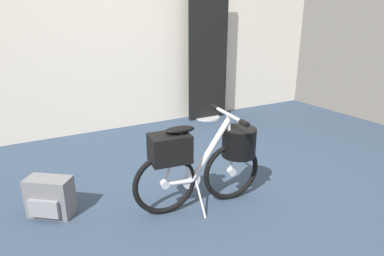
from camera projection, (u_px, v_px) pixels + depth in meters
ground_plane at (218, 207)px, 2.53m from camera, size 6.16×6.16×0.00m
floor_banner_stand at (208, 61)px, 4.52m from camera, size 0.60×0.36×1.81m
folding_bike_foreground at (205, 157)px, 2.45m from camera, size 1.02×0.53×0.73m
backpack_on_floor at (50, 197)px, 2.39m from camera, size 0.35×0.32×0.29m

